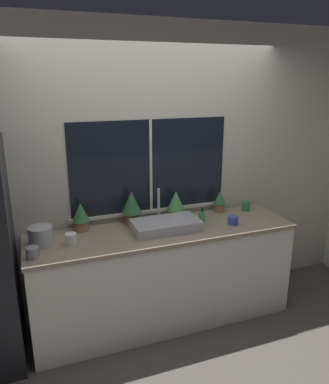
{
  "coord_description": "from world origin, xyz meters",
  "views": [
    {
      "loc": [
        -1.07,
        -2.58,
        2.2
      ],
      "look_at": [
        0.01,
        0.31,
        1.26
      ],
      "focal_mm": 35.0,
      "sensor_mm": 36.0,
      "label": 1
    }
  ],
  "objects_px": {
    "mug_white": "(71,239)",
    "mug_grey": "(32,253)",
    "mug_green": "(245,206)",
    "soap_bottle": "(202,218)",
    "potted_plant_far_left": "(81,216)",
    "potted_plant_center_right": "(176,203)",
    "potted_plant_far_right": "(220,200)",
    "sink": "(166,225)",
    "mug_blue": "(233,220)",
    "potted_plant_center_left": "(132,205)",
    "kettle": "(41,235)"
  },
  "relations": [
    {
      "from": "mug_green",
      "to": "sink",
      "type": "bearing_deg",
      "value": -168.37
    },
    {
      "from": "potted_plant_center_left",
      "to": "mug_white",
      "type": "bearing_deg",
      "value": -154.89
    },
    {
      "from": "mug_grey",
      "to": "kettle",
      "type": "bearing_deg",
      "value": 71.71
    },
    {
      "from": "sink",
      "to": "mug_white",
      "type": "xyz_separation_m",
      "value": [
        -0.83,
        -0.03,
        0.0
      ]
    },
    {
      "from": "potted_plant_center_right",
      "to": "potted_plant_center_left",
      "type": "bearing_deg",
      "value": 180.0
    },
    {
      "from": "sink",
      "to": "potted_plant_far_right",
      "type": "relative_size",
      "value": 2.68
    },
    {
      "from": "potted_plant_far_right",
      "to": "kettle",
      "type": "height_order",
      "value": "potted_plant_far_right"
    },
    {
      "from": "potted_plant_far_left",
      "to": "mug_white",
      "type": "xyz_separation_m",
      "value": [
        -0.13,
        -0.27,
        -0.09
      ]
    },
    {
      "from": "potted_plant_center_left",
      "to": "potted_plant_far_right",
      "type": "bearing_deg",
      "value": 0.0
    },
    {
      "from": "mug_grey",
      "to": "kettle",
      "type": "xyz_separation_m",
      "value": [
        0.07,
        0.22,
        0.04
      ]
    },
    {
      "from": "potted_plant_center_left",
      "to": "mug_white",
      "type": "xyz_separation_m",
      "value": [
        -0.59,
        -0.27,
        -0.13
      ]
    },
    {
      "from": "soap_bottle",
      "to": "mug_blue",
      "type": "relative_size",
      "value": 1.67
    },
    {
      "from": "sink",
      "to": "kettle",
      "type": "relative_size",
      "value": 3.12
    },
    {
      "from": "sink",
      "to": "soap_bottle",
      "type": "relative_size",
      "value": 3.76
    },
    {
      "from": "sink",
      "to": "potted_plant_center_left",
      "type": "distance_m",
      "value": 0.37
    },
    {
      "from": "potted_plant_far_right",
      "to": "mug_blue",
      "type": "relative_size",
      "value": 2.34
    },
    {
      "from": "soap_bottle",
      "to": "mug_grey",
      "type": "height_order",
      "value": "soap_bottle"
    },
    {
      "from": "mug_blue",
      "to": "mug_grey",
      "type": "distance_m",
      "value": 1.75
    },
    {
      "from": "mug_white",
      "to": "potted_plant_center_left",
      "type": "bearing_deg",
      "value": 25.11
    },
    {
      "from": "sink",
      "to": "potted_plant_far_right",
      "type": "height_order",
      "value": "sink"
    },
    {
      "from": "potted_plant_center_right",
      "to": "mug_green",
      "type": "xyz_separation_m",
      "value": [
        0.74,
        -0.05,
        -0.1
      ]
    },
    {
      "from": "potted_plant_far_right",
      "to": "soap_bottle",
      "type": "bearing_deg",
      "value": -142.56
    },
    {
      "from": "potted_plant_far_right",
      "to": "mug_grey",
      "type": "relative_size",
      "value": 2.37
    },
    {
      "from": "potted_plant_center_right",
      "to": "potted_plant_far_right",
      "type": "relative_size",
      "value": 1.21
    },
    {
      "from": "potted_plant_far_left",
      "to": "mug_green",
      "type": "bearing_deg",
      "value": -1.91
    },
    {
      "from": "potted_plant_center_right",
      "to": "mug_green",
      "type": "relative_size",
      "value": 2.63
    },
    {
      "from": "soap_bottle",
      "to": "mug_grey",
      "type": "xyz_separation_m",
      "value": [
        -1.48,
        -0.17,
        -0.02
      ]
    },
    {
      "from": "potted_plant_far_left",
      "to": "soap_bottle",
      "type": "bearing_deg",
      "value": -12.8
    },
    {
      "from": "sink",
      "to": "soap_bottle",
      "type": "bearing_deg",
      "value": 1.04
    },
    {
      "from": "potted_plant_center_right",
      "to": "mug_blue",
      "type": "relative_size",
      "value": 2.84
    },
    {
      "from": "soap_bottle",
      "to": "mug_blue",
      "type": "distance_m",
      "value": 0.29
    },
    {
      "from": "mug_white",
      "to": "mug_grey",
      "type": "bearing_deg",
      "value": -154.91
    },
    {
      "from": "sink",
      "to": "mug_green",
      "type": "distance_m",
      "value": 0.96
    },
    {
      "from": "potted_plant_center_left",
      "to": "soap_bottle",
      "type": "distance_m",
      "value": 0.66
    },
    {
      "from": "mug_green",
      "to": "kettle",
      "type": "xyz_separation_m",
      "value": [
        -1.99,
        -0.14,
        0.03
      ]
    },
    {
      "from": "potted_plant_far_right",
      "to": "sink",
      "type": "bearing_deg",
      "value": -159.78
    },
    {
      "from": "potted_plant_far_left",
      "to": "mug_white",
      "type": "distance_m",
      "value": 0.31
    },
    {
      "from": "potted_plant_far_right",
      "to": "mug_blue",
      "type": "distance_m",
      "value": 0.35
    },
    {
      "from": "potted_plant_far_left",
      "to": "potted_plant_center_right",
      "type": "xyz_separation_m",
      "value": [
        0.9,
        0.0,
        0.01
      ]
    },
    {
      "from": "soap_bottle",
      "to": "mug_white",
      "type": "height_order",
      "value": "soap_bottle"
    },
    {
      "from": "potted_plant_center_right",
      "to": "soap_bottle",
      "type": "bearing_deg",
      "value": -56.02
    },
    {
      "from": "potted_plant_far_right",
      "to": "kettle",
      "type": "bearing_deg",
      "value": -173.65
    },
    {
      "from": "mug_green",
      "to": "kettle",
      "type": "bearing_deg",
      "value": -176.05
    },
    {
      "from": "mug_blue",
      "to": "kettle",
      "type": "height_order",
      "value": "kettle"
    },
    {
      "from": "mug_green",
      "to": "soap_bottle",
      "type": "bearing_deg",
      "value": -162.19
    },
    {
      "from": "mug_white",
      "to": "mug_green",
      "type": "relative_size",
      "value": 0.96
    },
    {
      "from": "potted_plant_center_right",
      "to": "mug_white",
      "type": "xyz_separation_m",
      "value": [
        -1.02,
        -0.27,
        -0.1
      ]
    },
    {
      "from": "potted_plant_far_left",
      "to": "mug_blue",
      "type": "relative_size",
      "value": 2.7
    },
    {
      "from": "potted_plant_far_right",
      "to": "potted_plant_far_left",
      "type": "bearing_deg",
      "value": 180.0
    },
    {
      "from": "potted_plant_far_left",
      "to": "mug_blue",
      "type": "distance_m",
      "value": 1.37
    }
  ]
}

